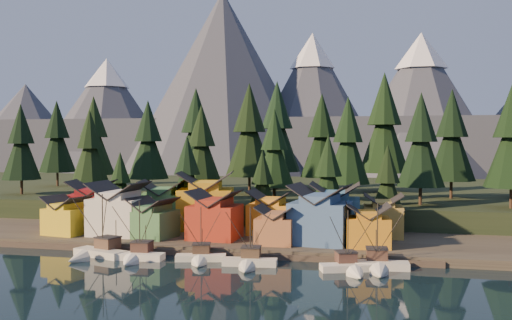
% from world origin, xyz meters
% --- Properties ---
extents(ground, '(500.00, 500.00, 0.00)m').
position_xyz_m(ground, '(0.00, 0.00, 0.00)').
color(ground, black).
rests_on(ground, ground).
extents(shore_strip, '(400.00, 50.00, 1.50)m').
position_xyz_m(shore_strip, '(0.00, 40.00, 0.75)').
color(shore_strip, '#332D25').
rests_on(shore_strip, ground).
extents(hillside, '(420.00, 100.00, 6.00)m').
position_xyz_m(hillside, '(0.00, 90.00, 3.00)').
color(hillside, black).
rests_on(hillside, ground).
extents(dock, '(80.00, 4.00, 1.00)m').
position_xyz_m(dock, '(0.00, 16.50, 0.50)').
color(dock, '#4E4338').
rests_on(dock, ground).
extents(mountain_ridge, '(560.00, 190.00, 90.00)m').
position_xyz_m(mountain_ridge, '(-4.20, 213.59, 26.06)').
color(mountain_ridge, '#484D5C').
rests_on(mountain_ridge, ground).
extents(boat_1, '(10.54, 11.08, 12.01)m').
position_xyz_m(boat_1, '(-17.65, 9.70, 2.31)').
color(boat_1, beige).
rests_on(boat_1, ground).
extents(boat_2, '(8.85, 9.56, 10.92)m').
position_xyz_m(boat_2, '(-9.68, 8.91, 2.15)').
color(boat_2, white).
rests_on(boat_2, ground).
extents(boat_3, '(8.95, 9.37, 9.96)m').
position_xyz_m(boat_3, '(0.96, 10.57, 1.89)').
color(boat_3, silver).
rests_on(boat_3, ground).
extents(boat_4, '(9.18, 9.83, 10.49)m').
position_xyz_m(boat_4, '(9.69, 8.81, 2.00)').
color(boat_4, beige).
rests_on(boat_4, ground).
extents(boat_5, '(9.34, 9.78, 10.38)m').
position_xyz_m(boat_5, '(25.65, 8.64, 1.97)').
color(boat_5, silver).
rests_on(boat_5, ground).
extents(boat_6, '(10.12, 10.89, 11.37)m').
position_xyz_m(boat_6, '(29.70, 10.81, 2.14)').
color(boat_6, beige).
rests_on(boat_6, ground).
extents(house_front_0, '(8.73, 8.39, 7.57)m').
position_xyz_m(house_front_0, '(-30.78, 22.36, 5.48)').
color(house_front_0, gold).
rests_on(house_front_0, shore_strip).
extents(house_front_1, '(10.22, 9.83, 10.34)m').
position_xyz_m(house_front_1, '(-20.55, 24.27, 6.93)').
color(house_front_1, silver).
rests_on(house_front_1, shore_strip).
extents(house_front_2, '(9.11, 9.16, 7.60)m').
position_xyz_m(house_front_2, '(-12.67, 22.75, 5.49)').
color(house_front_2, '#3C6F40').
rests_on(house_front_2, shore_strip).
extents(house_front_3, '(9.41, 9.01, 9.17)m').
position_xyz_m(house_front_3, '(-0.71, 24.00, 6.32)').
color(house_front_3, maroon).
rests_on(house_front_3, shore_strip).
extents(house_front_4, '(6.69, 7.22, 6.83)m').
position_xyz_m(house_front_4, '(11.50, 21.46, 5.09)').
color(house_front_4, '#A5643A').
rests_on(house_front_4, shore_strip).
extents(house_front_5, '(11.25, 10.46, 10.63)m').
position_xyz_m(house_front_5, '(19.26, 23.42, 7.09)').
color(house_front_5, '#3B5C8C').
rests_on(house_front_5, shore_strip).
extents(house_front_6, '(8.22, 7.86, 7.48)m').
position_xyz_m(house_front_6, '(27.72, 22.34, 5.43)').
color(house_front_6, orange).
rests_on(house_front_6, shore_strip).
extents(house_back_0, '(11.02, 10.75, 10.00)m').
position_xyz_m(house_back_0, '(-30.46, 31.63, 6.75)').
color(house_back_0, maroon).
rests_on(house_back_0, shore_strip).
extents(house_back_1, '(10.82, 10.91, 10.09)m').
position_xyz_m(house_back_1, '(-15.30, 33.66, 6.80)').
color(house_back_1, '#478347').
rests_on(house_back_1, shore_strip).
extents(house_back_2, '(13.11, 12.41, 11.91)m').
position_xyz_m(house_back_2, '(-6.17, 35.27, 7.75)').
color(house_back_2, gold).
rests_on(house_back_2, shore_strip).
extents(house_back_3, '(8.70, 7.78, 8.65)m').
position_xyz_m(house_back_3, '(8.53, 31.76, 6.04)').
color(house_back_3, orange).
rests_on(house_back_3, shore_strip).
extents(house_back_4, '(9.98, 9.63, 10.31)m').
position_xyz_m(house_back_4, '(21.12, 32.21, 6.91)').
color(house_back_4, teal).
rests_on(house_back_4, shore_strip).
extents(house_back_5, '(7.73, 7.82, 8.27)m').
position_xyz_m(house_back_5, '(30.23, 33.26, 5.84)').
color(house_back_5, '#A98B3C').
rests_on(house_back_5, shore_strip).
extents(tree_hill_0, '(10.13, 10.13, 23.60)m').
position_xyz_m(tree_hill_0, '(-62.00, 52.00, 18.90)').
color(tree_hill_0, '#332319').
rests_on(tree_hill_0, hillside).
extents(tree_hill_1, '(11.44, 11.44, 26.64)m').
position_xyz_m(tree_hill_1, '(-50.00, 68.00, 20.56)').
color(tree_hill_1, '#332319').
rests_on(tree_hill_1, hillside).
extents(tree_hill_2, '(9.27, 9.27, 21.60)m').
position_xyz_m(tree_hill_2, '(-40.00, 48.00, 17.80)').
color(tree_hill_2, '#332319').
rests_on(tree_hill_2, hillside).
extents(tree_hill_3, '(10.55, 10.55, 24.59)m').
position_xyz_m(tree_hill_3, '(-30.00, 60.00, 19.44)').
color(tree_hill_3, '#332319').
rests_on(tree_hill_3, hillside).
extents(tree_hill_4, '(12.43, 12.43, 28.96)m').
position_xyz_m(tree_hill_4, '(-22.00, 75.00, 21.84)').
color(tree_hill_4, '#332319').
rests_on(tree_hill_4, hillside).
extents(tree_hill_5, '(9.71, 9.71, 22.61)m').
position_xyz_m(tree_hill_5, '(-12.00, 50.00, 18.36)').
color(tree_hill_5, '#332319').
rests_on(tree_hill_5, hillside).
extents(tree_hill_6, '(12.44, 12.44, 28.98)m').
position_xyz_m(tree_hill_6, '(-4.00, 65.00, 21.85)').
color(tree_hill_6, '#332319').
rests_on(tree_hill_6, hillside).
extents(tree_hill_7, '(9.14, 9.14, 21.30)m').
position_xyz_m(tree_hill_7, '(6.00, 48.00, 17.64)').
color(tree_hill_7, '#332319').
rests_on(tree_hill_7, hillside).
extents(tree_hill_8, '(11.38, 11.38, 26.52)m').
position_xyz_m(tree_hill_8, '(14.00, 72.00, 20.50)').
color(tree_hill_8, '#332319').
rests_on(tree_hill_8, hillside).
extents(tree_hill_9, '(10.43, 10.43, 24.29)m').
position_xyz_m(tree_hill_9, '(22.00, 55.00, 19.28)').
color(tree_hill_9, '#332319').
rests_on(tree_hill_9, hillside).
extents(tree_hill_10, '(13.98, 13.98, 32.56)m').
position_xyz_m(tree_hill_10, '(30.00, 80.00, 23.80)').
color(tree_hill_10, '#332319').
rests_on(tree_hill_10, hillside).
extents(tree_hill_11, '(10.53, 10.53, 24.54)m').
position_xyz_m(tree_hill_11, '(38.00, 50.00, 19.41)').
color(tree_hill_11, '#332319').
rests_on(tree_hill_11, hillside).
extents(tree_hill_12, '(11.38, 11.38, 26.51)m').
position_xyz_m(tree_hill_12, '(46.00, 66.00, 20.49)').
color(tree_hill_12, '#332319').
rests_on(tree_hill_12, hillside).
extents(tree_hill_13, '(11.23, 11.23, 26.17)m').
position_xyz_m(tree_hill_13, '(56.00, 48.00, 20.31)').
color(tree_hill_13, '#332319').
rests_on(tree_hill_13, hillside).
extents(tree_hill_15, '(13.34, 13.34, 31.09)m').
position_xyz_m(tree_hill_15, '(0.00, 82.00, 23.00)').
color(tree_hill_15, '#332319').
rests_on(tree_hill_15, hillside).
extents(tree_hill_16, '(11.30, 11.30, 26.31)m').
position_xyz_m(tree_hill_16, '(-68.00, 78.00, 20.38)').
color(tree_hill_16, '#332319').
rests_on(tree_hill_16, hillside).
extents(tree_shore_0, '(6.87, 6.87, 16.01)m').
position_xyz_m(tree_shore_0, '(-28.00, 40.00, 10.24)').
color(tree_shore_0, '#332319').
rests_on(tree_shore_0, shore_strip).
extents(tree_shore_1, '(8.45, 8.45, 19.68)m').
position_xyz_m(tree_shore_1, '(-12.00, 40.00, 12.26)').
color(tree_shore_1, '#332319').
rests_on(tree_shore_1, shore_strip).
extents(tree_shore_2, '(7.11, 7.11, 16.57)m').
position_xyz_m(tree_shore_2, '(5.00, 40.00, 10.55)').
color(tree_shore_2, '#332319').
rests_on(tree_shore_2, shore_strip).
extents(tree_shore_3, '(8.52, 8.52, 19.86)m').
position_xyz_m(tree_shore_3, '(19.00, 40.00, 12.35)').
color(tree_shore_3, '#332319').
rests_on(tree_shore_3, shore_strip).
extents(tree_shore_4, '(7.64, 7.64, 17.81)m').
position_xyz_m(tree_shore_4, '(31.00, 40.00, 11.23)').
color(tree_shore_4, '#332319').
rests_on(tree_shore_4, shore_strip).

